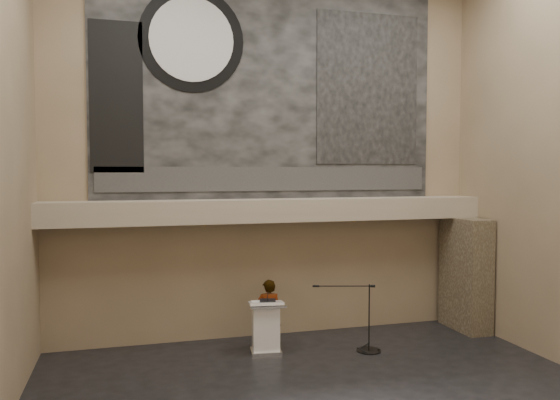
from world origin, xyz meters
name	(u,v)px	position (x,y,z in m)	size (l,w,h in m)	color
wall_back	(271,153)	(0.00, 4.00, 4.25)	(10.00, 0.02, 8.50)	#816F52
wall_front	(496,124)	(0.00, -4.00, 4.25)	(10.00, 0.02, 8.50)	#816F52
soffit	(275,210)	(0.00, 3.60, 2.95)	(10.00, 0.80, 0.50)	#9F907B
sprinkler_left	(205,225)	(-1.60, 3.55, 2.67)	(0.04, 0.04, 0.06)	#B2893D
sprinkler_right	(354,221)	(1.90, 3.55, 2.67)	(0.04, 0.04, 0.06)	#B2893D
banner	(271,89)	(0.00, 3.97, 5.70)	(8.00, 0.05, 5.00)	black
banner_text_strip	(271,179)	(0.00, 3.93, 3.65)	(7.76, 0.02, 0.55)	#2F2F2F
banner_clock_rim	(192,40)	(-1.80, 3.93, 6.70)	(2.30, 2.30, 0.02)	black
banner_clock_face	(192,39)	(-1.80, 3.91, 6.70)	(1.84, 1.84, 0.02)	silver
banner_building_print	(368,89)	(2.40, 3.93, 5.80)	(2.60, 0.02, 3.60)	black
banner_brick_print	(116,97)	(-3.40, 3.93, 5.40)	(1.10, 0.02, 3.20)	black
stone_pier	(466,274)	(4.65, 3.15, 1.35)	(0.60, 1.40, 2.70)	#453A2A
lectern	(266,327)	(-0.44, 2.72, 0.55)	(0.76, 0.59, 1.13)	silver
binder	(268,301)	(-0.40, 2.72, 1.12)	(0.33, 0.26, 0.04)	black
papers	(257,302)	(-0.62, 2.72, 1.10)	(0.22, 0.31, 0.01)	silver
speaker_person	(269,314)	(-0.30, 3.04, 0.75)	(0.55, 0.36, 1.50)	silver
mic_stand	(367,341)	(1.66, 2.28, 0.21)	(1.41, 0.59, 1.44)	black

